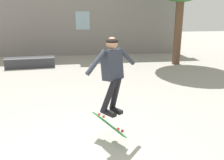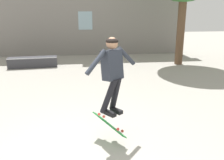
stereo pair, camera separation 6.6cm
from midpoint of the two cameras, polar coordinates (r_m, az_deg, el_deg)
The scene contains 5 objects.
ground_plane at distance 4.63m, azimuth -5.95°, elevation -16.03°, with size 40.00×40.00×0.00m, color #A39E93.
building_backdrop at distance 13.17m, azimuth -6.81°, elevation 15.79°, with size 11.02×0.52×5.75m.
skate_ledge at distance 10.98m, azimuth -17.47°, elevation 3.92°, with size 2.02×0.65×0.43m.
skater at distance 4.44m, azimuth 0.44°, elevation 2.47°, with size 1.00×0.79×1.42m.
skateboard_flipping at distance 4.74m, azimuth -0.22°, elevation -10.13°, with size 0.61×0.70×0.38m.
Camera 2 is at (0.05, -3.91, 2.50)m, focal length 40.00 mm.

